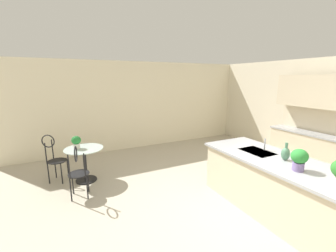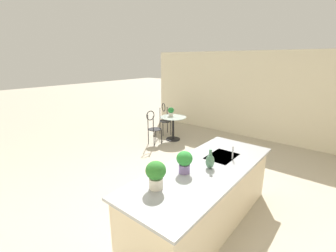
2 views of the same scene
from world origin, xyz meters
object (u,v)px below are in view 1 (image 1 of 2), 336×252
(potted_plant_counter_near, at_px, (299,158))
(vase_on_counter, at_px, (286,153))
(chair_near_window, at_px, (78,169))
(chair_by_island, at_px, (54,156))
(potted_plant_on_table, at_px, (76,141))
(bistro_table, at_px, (85,161))

(potted_plant_counter_near, bearing_deg, vase_on_counter, 149.40)
(vase_on_counter, bearing_deg, chair_near_window, -123.50)
(chair_by_island, distance_m, potted_plant_counter_near, 4.58)
(chair_near_window, bearing_deg, potted_plant_counter_near, 49.99)
(chair_near_window, xyz_separation_m, potted_plant_on_table, (-0.76, 0.06, 0.32))
(potted_plant_counter_near, relative_size, vase_on_counter, 1.10)
(bistro_table, xyz_separation_m, vase_on_counter, (2.66, 2.77, 0.58))
(bistro_table, height_order, vase_on_counter, vase_on_counter)
(chair_near_window, relative_size, vase_on_counter, 3.62)
(chair_near_window, height_order, potted_plant_on_table, chair_near_window)
(chair_by_island, xyz_separation_m, potted_plant_on_table, (0.23, 0.45, 0.32))
(bistro_table, distance_m, chair_near_window, 0.74)
(chair_near_window, xyz_separation_m, chair_by_island, (-0.99, -0.40, 0.00))
(chair_near_window, relative_size, potted_plant_counter_near, 3.28)
(chair_near_window, bearing_deg, potted_plant_on_table, 175.78)
(potted_plant_on_table, height_order, potted_plant_counter_near, potted_plant_counter_near)
(bistro_table, relative_size, vase_on_counter, 2.78)
(chair_near_window, height_order, potted_plant_counter_near, potted_plant_counter_near)
(chair_by_island, bearing_deg, potted_plant_counter_near, 43.67)
(chair_near_window, bearing_deg, bistro_table, 165.21)
(potted_plant_on_table, bearing_deg, chair_by_island, -116.94)
(potted_plant_on_table, xyz_separation_m, vase_on_counter, (2.71, 2.90, 0.13))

